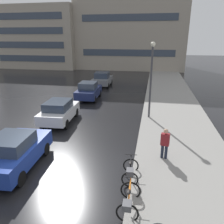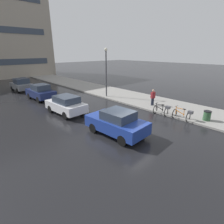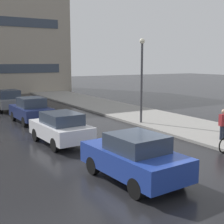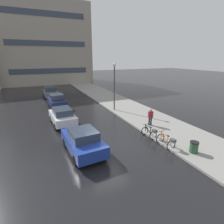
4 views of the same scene
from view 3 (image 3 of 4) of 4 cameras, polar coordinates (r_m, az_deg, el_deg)
The scene contains 8 objects.
ground_plane at distance 11.92m, azimuth 11.01°, elevation -10.60°, with size 140.00×140.00×0.00m, color black.
sidewalk_kerb at distance 23.11m, azimuth 5.65°, elevation -0.62°, with size 4.80×60.00×0.14m, color gray.
car_blue at distance 10.69m, azimuth 4.09°, elevation -8.22°, with size 2.18×4.10×1.62m.
car_white at distance 15.46m, azimuth -9.32°, elevation -2.86°, with size 2.08×3.89×1.56m.
car_navy at distance 21.27m, azimuth -14.59°, elevation 0.33°, with size 2.02×3.87×1.68m.
car_grey at distance 27.11m, azimuth -18.42°, elevation 2.02°, with size 2.04×3.75×1.68m.
pedestrian at distance 16.48m, azimuth 19.66°, elevation -2.04°, with size 0.44×0.31×1.67m.
streetlamp at distance 19.75m, azimuth 5.46°, elevation 7.09°, with size 0.33×0.33×5.41m.
Camera 3 is at (-7.55, -8.30, 4.01)m, focal length 50.00 mm.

